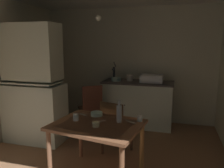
# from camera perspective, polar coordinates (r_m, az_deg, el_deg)

# --- Properties ---
(ground_plane) EXTENTS (4.69, 4.69, 0.00)m
(ground_plane) POSITION_cam_1_polar(r_m,az_deg,el_deg) (3.68, -2.09, -17.38)
(ground_plane) COLOR #92684A
(wall_back) EXTENTS (3.79, 0.10, 2.45)m
(wall_back) POSITION_cam_1_polar(r_m,az_deg,el_deg) (5.04, 4.16, 4.81)
(wall_back) COLOR beige
(wall_back) RESTS_ON ground
(hutch_cabinet) EXTENTS (1.02, 0.52, 2.03)m
(hutch_cabinet) POSITION_cam_1_polar(r_m,az_deg,el_deg) (4.10, -19.11, -0.94)
(hutch_cabinet) COLOR silver
(hutch_cabinet) RESTS_ON ground
(counter_cabinet) EXTENTS (1.43, 0.64, 0.93)m
(counter_cabinet) POSITION_cam_1_polar(r_m,az_deg,el_deg) (4.77, 6.46, -4.87)
(counter_cabinet) COLOR silver
(counter_cabinet) RESTS_ON ground
(sink_basin) EXTENTS (0.44, 0.34, 0.15)m
(sink_basin) POSITION_cam_1_polar(r_m,az_deg,el_deg) (4.62, 9.96, 1.41)
(sink_basin) COLOR white
(sink_basin) RESTS_ON counter_cabinet
(hand_pump) EXTENTS (0.05, 0.27, 0.39)m
(hand_pump) POSITION_cam_1_polar(r_m,az_deg,el_deg) (4.79, 0.50, 3.00)
(hand_pump) COLOR #232328
(hand_pump) RESTS_ON counter_cabinet
(mixing_bowl_counter) EXTENTS (0.20, 0.20, 0.07)m
(mixing_bowl_counter) POSITION_cam_1_polar(r_m,az_deg,el_deg) (4.70, 1.04, 1.20)
(mixing_bowl_counter) COLOR #ADD1C1
(mixing_bowl_counter) RESTS_ON counter_cabinet
(stoneware_crock) EXTENTS (0.13, 0.13, 0.12)m
(stoneware_crock) POSITION_cam_1_polar(r_m,az_deg,el_deg) (4.73, 4.46, 1.55)
(stoneware_crock) COLOR beige
(stoneware_crock) RESTS_ON counter_cabinet
(dining_table) EXTENTS (1.19, 0.98, 0.72)m
(dining_table) POSITION_cam_1_polar(r_m,az_deg,el_deg) (2.90, -3.73, -11.61)
(dining_table) COLOR brown
(dining_table) RESTS_ON ground
(chair_far_side) EXTENTS (0.49, 0.49, 0.85)m
(chair_far_side) POSITION_cam_1_polar(r_m,az_deg,el_deg) (3.52, 0.84, -10.44)
(chair_far_side) COLOR #4E301E
(chair_far_side) RESTS_ON ground
(chair_by_counter) EXTENTS (0.56, 0.56, 0.93)m
(chair_by_counter) POSITION_cam_1_polar(r_m,az_deg,el_deg) (4.38, -5.29, -5.79)
(chair_by_counter) COLOR #54311D
(chair_by_counter) RESTS_ON ground
(serving_bowl_wide) EXTENTS (0.16, 0.16, 0.05)m
(serving_bowl_wide) POSITION_cam_1_polar(r_m,az_deg,el_deg) (3.15, -3.90, -7.51)
(serving_bowl_wide) COLOR #ADD1C1
(serving_bowl_wide) RESTS_ON dining_table
(teacup_mint) EXTENTS (0.08, 0.08, 0.06)m
(teacup_mint) POSITION_cam_1_polar(r_m,az_deg,el_deg) (2.75, -4.05, -10.09)
(teacup_mint) COLOR beige
(teacup_mint) RESTS_ON dining_table
(mug_tall) EXTENTS (0.07, 0.07, 0.07)m
(mug_tall) POSITION_cam_1_polar(r_m,az_deg,el_deg) (2.95, 7.01, -8.63)
(mug_tall) COLOR white
(mug_tall) RESTS_ON dining_table
(mug_dark) EXTENTS (0.07, 0.07, 0.09)m
(mug_dark) POSITION_cam_1_polar(r_m,az_deg,el_deg) (2.99, -9.11, -8.26)
(mug_dark) COLOR white
(mug_dark) RESTS_ON dining_table
(glass_bottle) EXTENTS (0.07, 0.07, 0.29)m
(glass_bottle) POSITION_cam_1_polar(r_m,az_deg,el_deg) (2.87, 1.82, -7.36)
(glass_bottle) COLOR #B7BCC1
(glass_bottle) RESTS_ON dining_table
(table_knife) EXTENTS (0.13, 0.19, 0.00)m
(table_knife) POSITION_cam_1_polar(r_m,az_deg,el_deg) (2.91, -3.32, -9.50)
(table_knife) COLOR silver
(table_knife) RESTS_ON dining_table
(teaspoon_near_bowl) EXTENTS (0.15, 0.08, 0.00)m
(teaspoon_near_bowl) POSITION_cam_1_polar(r_m,az_deg,el_deg) (3.21, -7.26, -7.65)
(teaspoon_near_bowl) COLOR beige
(teaspoon_near_bowl) RESTS_ON dining_table
(teaspoon_by_cup) EXTENTS (0.14, 0.09, 0.00)m
(teaspoon_by_cup) POSITION_cam_1_polar(r_m,az_deg,el_deg) (2.91, 4.79, -9.51)
(teaspoon_by_cup) COLOR beige
(teaspoon_by_cup) RESTS_ON dining_table
(pendant_bulb) EXTENTS (0.08, 0.08, 0.08)m
(pendant_bulb) POSITION_cam_1_polar(r_m,az_deg,el_deg) (3.25, -3.43, 16.24)
(pendant_bulb) COLOR #F9EFCC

